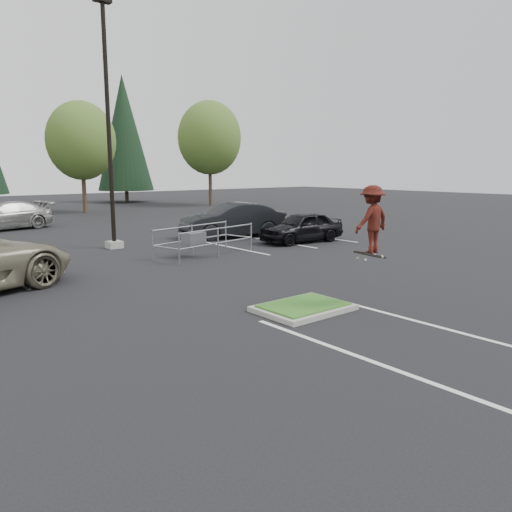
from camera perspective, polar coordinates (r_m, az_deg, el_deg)
ground at (r=12.15m, az=5.43°, el=-6.21°), size 120.00×120.00×0.00m
grass_median at (r=12.13m, az=5.44°, el=-5.86°), size 2.20×1.60×0.16m
stall_lines at (r=16.21m, az=-13.32°, el=-2.32°), size 22.62×17.60×0.01m
light_pole at (r=22.09m, az=-16.43°, el=12.64°), size 0.70×0.60×10.12m
decid_c at (r=40.70m, az=-19.36°, el=12.06°), size 5.12×5.12×8.38m
decid_d at (r=46.73m, az=-5.36°, el=13.04°), size 5.76×5.76×9.43m
conif_c at (r=52.79m, az=-14.85°, el=13.42°), size 5.50×5.50×12.50m
cart_corral at (r=19.34m, az=-6.84°, el=2.03°), size 4.32×2.29×1.16m
skateboarder at (r=11.98m, az=13.09°, el=4.03°), size 1.04×0.59×1.78m
car_r_charc at (r=24.78m, az=-2.66°, el=4.11°), size 5.44×2.93×1.70m
car_r_black at (r=23.26m, az=5.26°, el=3.33°), size 4.25×1.98×1.41m
car_far_silver at (r=31.09m, az=-26.89°, el=4.09°), size 5.67×3.22×1.55m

